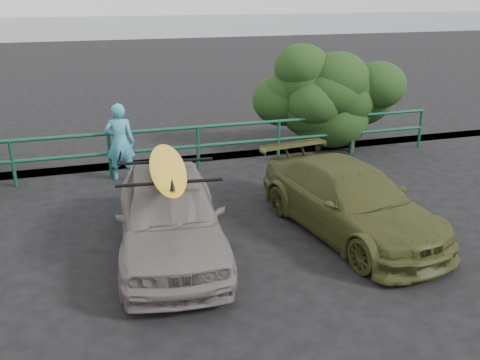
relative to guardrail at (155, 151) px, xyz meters
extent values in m
plane|color=black|center=(0.00, -5.00, -0.52)|extent=(80.00, 80.00, 0.00)
plane|color=#515E63|center=(0.00, 55.00, -0.52)|extent=(200.00, 200.00, 0.00)
imported|color=slate|center=(-0.38, -4.03, 0.16)|extent=(2.02, 4.12, 1.35)
imported|color=#40431D|center=(2.69, -4.16, 0.07)|extent=(2.23, 4.24, 1.17)
imported|color=teal|center=(-0.77, -0.23, 0.33)|extent=(0.68, 0.51, 1.71)
ellipsoid|color=gold|center=(-0.38, -4.03, 0.92)|extent=(0.82, 2.64, 0.08)
camera|label=1|loc=(-1.62, -11.66, 3.46)|focal=40.00mm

